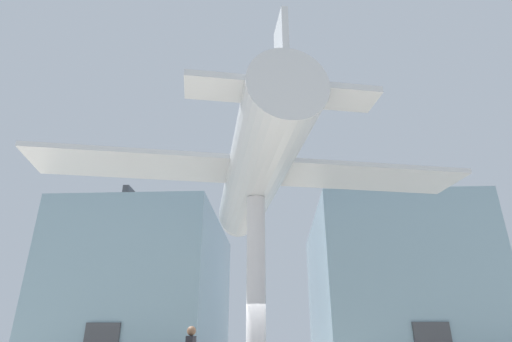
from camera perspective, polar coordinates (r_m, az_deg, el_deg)
name	(u,v)px	position (r m, az deg, el deg)	size (l,w,h in m)	color
glass_pavilion_left	(150,290)	(30.23, -14.96, -16.08)	(9.68, 14.34, 10.07)	#7593A3
glass_pavilion_right	(387,288)	(29.88, 18.23, -15.65)	(9.68, 14.34, 10.07)	#7593A3
support_pylon_central	(256,287)	(13.38, 0.00, -16.24)	(0.62, 0.62, 6.07)	#B7B7BC
suspended_airplane	(255,173)	(14.64, -0.11, -0.26)	(15.60, 12.33, 3.55)	#B2B7BC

